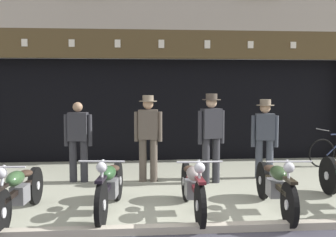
{
  "coord_description": "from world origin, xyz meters",
  "views": [
    {
      "loc": [
        -0.72,
        -5.06,
        1.91
      ],
      "look_at": [
        -0.06,
        2.67,
        1.29
      ],
      "focal_mm": 43.35,
      "sensor_mm": 36.0,
      "label": 1
    }
  ],
  "objects": [
    {
      "name": "motorcycle_center_left",
      "position": [
        -1.08,
        0.98,
        0.43
      ],
      "size": [
        0.62,
        2.04,
        0.92
      ],
      "rotation": [
        0.0,
        0.0,
        3.02
      ],
      "color": "black",
      "rests_on": "ground"
    },
    {
      "name": "salesman_right",
      "position": [
        0.8,
        2.75,
        0.99
      ],
      "size": [
        0.55,
        0.36,
        1.77
      ],
      "rotation": [
        0.0,
        0.0,
        3.39
      ],
      "color": "#2D2D33",
      "rests_on": "ground"
    },
    {
      "name": "assistant_far_right",
      "position": [
        2.0,
        3.09,
        0.91
      ],
      "size": [
        0.55,
        0.37,
        1.64
      ],
      "rotation": [
        0.0,
        0.0,
        2.97
      ],
      "color": "#3D424C",
      "rests_on": "ground"
    },
    {
      "name": "salesman_left",
      "position": [
        -1.82,
        3.07,
        0.88
      ],
      "size": [
        0.56,
        0.26,
        1.6
      ],
      "rotation": [
        0.0,
        0.0,
        3.04
      ],
      "color": "#2D2D33",
      "rests_on": "ground"
    },
    {
      "name": "motorcycle_center_right",
      "position": [
        1.42,
        0.83,
        0.42
      ],
      "size": [
        0.62,
        2.06,
        0.91
      ],
      "rotation": [
        0.0,
        0.0,
        3.07
      ],
      "color": "black",
      "rests_on": "ground"
    },
    {
      "name": "advert_board_near",
      "position": [
        1.76,
        5.4,
        1.75
      ],
      "size": [
        0.75,
        0.03,
        0.94
      ],
      "color": "beige"
    },
    {
      "name": "motorcycle_left",
      "position": [
        -2.37,
        0.83,
        0.41
      ],
      "size": [
        0.62,
        2.03,
        0.89
      ],
      "rotation": [
        0.0,
        0.0,
        3.07
      ],
      "color": "black",
      "rests_on": "ground"
    },
    {
      "name": "shop_facade",
      "position": [
        0.0,
        6.99,
        1.77
      ],
      "size": [
        10.6,
        4.42,
        6.64
      ],
      "color": "black",
      "rests_on": "ground"
    },
    {
      "name": "shopkeeper_center",
      "position": [
        -0.43,
        2.99,
        0.97
      ],
      "size": [
        0.56,
        0.36,
        1.73
      ],
      "rotation": [
        0.0,
        0.0,
        3.04
      ],
      "color": "brown",
      "rests_on": "ground"
    },
    {
      "name": "motorcycle_center",
      "position": [
        0.16,
        0.86,
        0.42
      ],
      "size": [
        0.62,
        2.03,
        0.92
      ],
      "rotation": [
        0.0,
        0.0,
        3.15
      ],
      "color": "black",
      "rests_on": "ground"
    }
  ]
}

